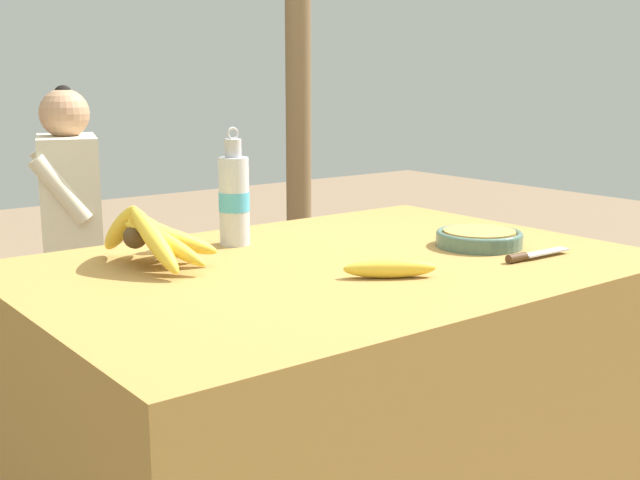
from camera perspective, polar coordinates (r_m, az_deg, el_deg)
market_counter at (r=1.90m, az=0.89°, el=-13.01°), size 1.35×0.95×0.78m
banana_bunch_ripe at (r=1.76m, az=-11.89°, el=0.36°), size 0.20×0.34×0.15m
serving_bowl at (r=1.97m, az=11.25°, el=0.19°), size 0.21×0.21×0.04m
water_bottle at (r=1.94m, az=-6.13°, el=2.94°), size 0.07×0.07×0.28m
loose_banana_front at (r=1.64m, az=4.99°, el=-2.02°), size 0.18×0.14×0.04m
knife at (r=1.85m, az=14.63°, el=-1.07°), size 0.20×0.03×0.02m
wooden_bench at (r=3.11m, az=-17.38°, el=-3.73°), size 1.79×0.32×0.46m
seated_vendor at (r=3.03m, az=-18.16°, el=1.21°), size 0.47×0.43×1.15m
support_post_far at (r=3.76m, az=-1.56°, el=11.47°), size 0.12×0.12×2.34m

